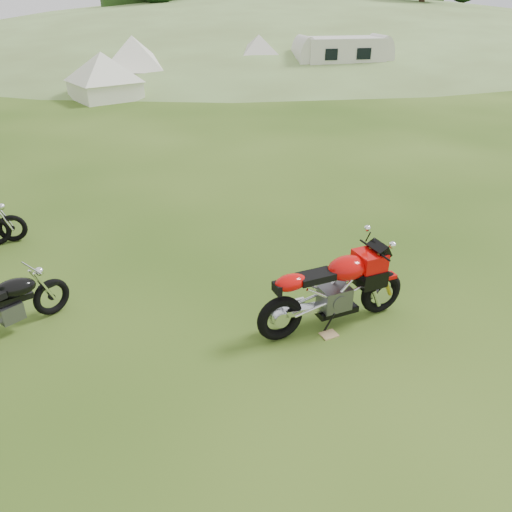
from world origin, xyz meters
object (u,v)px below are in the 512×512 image
tent_right (259,58)px  caravan (342,61)px  tent_mid (134,61)px  tent_left (103,73)px  sport_motorcycle (334,285)px  vintage_moto_b (7,305)px  plywood_board (329,335)px

tent_right → caravan: bearing=-14.1°
tent_mid → caravan: tent_mid is taller
tent_left → caravan: 11.80m
sport_motorcycle → tent_mid: 21.47m
vintage_moto_b → tent_mid: size_ratio=0.61×
sport_motorcycle → tent_mid: tent_mid is taller
plywood_board → caravan: bearing=54.3°
tent_mid → plywood_board: bearing=-79.4°
caravan → tent_right: bearing=161.9°
vintage_moto_b → tent_left: 17.63m
plywood_board → vintage_moto_b: size_ratio=0.13×
tent_right → sport_motorcycle: bearing=-95.1°
plywood_board → vintage_moto_b: vintage_moto_b is taller
vintage_moto_b → tent_mid: bearing=46.9°
plywood_board → tent_right: tent_right is taller
sport_motorcycle → tent_mid: size_ratio=0.77×
tent_right → vintage_moto_b: bearing=-106.7°
tent_mid → sport_motorcycle: bearing=-79.0°
vintage_moto_b → sport_motorcycle: bearing=-47.8°
tent_left → tent_right: size_ratio=0.90×
tent_mid → vintage_moto_b: bearing=-91.0°
plywood_board → tent_left: 19.04m
tent_right → plywood_board: bearing=-95.3°
tent_mid → tent_left: bearing=-110.5°
plywood_board → tent_left: tent_left is taller
tent_left → vintage_moto_b: bearing=-116.5°
tent_left → tent_mid: tent_mid is taller
vintage_moto_b → tent_mid: tent_mid is taller
tent_left → caravan: caravan is taller
tent_left → caravan: (11.73, -1.31, 0.04)m
plywood_board → caravan: 21.79m
vintage_moto_b → caravan: caravan is taller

